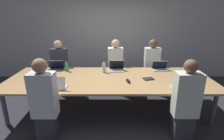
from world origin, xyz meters
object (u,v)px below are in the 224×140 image
at_px(person_far_center, 116,66).
at_px(bottle_far_left, 68,67).
at_px(person_near_left, 45,102).
at_px(stapler, 129,81).
at_px(laptop_far_center, 117,68).
at_px(laptop_near_left, 58,85).
at_px(person_far_right, 152,66).
at_px(bottle_far_center, 105,68).
at_px(laptop_far_left, 57,67).
at_px(laptop_near_right, 182,85).
at_px(person_near_right, 186,103).
at_px(cup_near_left, 45,86).
at_px(person_far_left, 61,67).
at_px(laptop_far_right, 160,67).

bearing_deg(person_far_center, bottle_far_left, -153.31).
height_order(person_near_left, stapler, person_near_left).
bearing_deg(laptop_far_center, laptop_near_left, -135.58).
distance_m(person_far_right, bottle_far_center, 1.45).
distance_m(person_near_left, stapler, 1.59).
xyz_separation_m(person_far_right, stapler, (-0.76, -1.30, 0.08)).
bearing_deg(laptop_near_left, laptop_far_left, -72.13).
height_order(person_far_right, laptop_near_right, person_far_right).
bearing_deg(person_near_right, laptop_far_left, -31.35).
height_order(person_far_center, cup_near_left, person_far_center).
bearing_deg(laptop_far_left, laptop_near_right, -23.72).
bearing_deg(stapler, person_far_left, 130.06).
relative_size(laptop_far_right, person_far_center, 0.26).
bearing_deg(person_far_right, bottle_far_left, -164.78).
bearing_deg(laptop_near_left, bottle_far_left, -85.60).
xyz_separation_m(person_near_right, laptop_far_left, (-2.55, 1.56, 0.13)).
bearing_deg(person_far_center, laptop_near_right, -54.74).
distance_m(person_far_right, laptop_far_left, 2.49).
bearing_deg(person_near_left, cup_near_left, -70.70).
bearing_deg(person_far_left, person_far_right, 2.20).
height_order(person_far_center, person_near_left, person_near_left).
distance_m(cup_near_left, stapler, 1.59).
bearing_deg(bottle_far_center, person_near_right, -44.58).
height_order(laptop_far_right, laptop_far_left, laptop_far_left).
height_order(person_far_center, laptop_far_left, person_far_center).
height_order(person_far_left, bottle_far_left, person_far_left).
distance_m(laptop_near_right, laptop_near_left, 2.25).
relative_size(person_far_right, bottle_far_left, 5.82).
relative_size(laptop_far_right, laptop_near_left, 1.11).
bearing_deg(laptop_far_right, laptop_far_left, 179.61).
relative_size(laptop_far_center, person_near_right, 0.25).
xyz_separation_m(person_near_right, cup_near_left, (-2.43, 0.44, 0.10)).
relative_size(person_near_right, person_near_left, 0.99).
height_order(bottle_far_left, stapler, bottle_far_left).
height_order(person_far_right, laptop_far_left, person_far_right).
height_order(laptop_far_right, bottle_far_left, bottle_far_left).
height_order(bottle_far_center, cup_near_left, bottle_far_center).
xyz_separation_m(person_far_center, stapler, (0.23, -1.31, 0.08)).
bearing_deg(laptop_far_right, bottle_far_left, -177.84).
distance_m(person_near_right, cup_near_left, 2.47).
distance_m(bottle_far_center, stapler, 0.81).
height_order(laptop_far_center, person_far_center, person_far_center).
xyz_separation_m(person_far_right, laptop_near_right, (0.17, -1.63, 0.12)).
bearing_deg(stapler, person_far_right, 45.17).
xyz_separation_m(person_near_right, stapler, (-0.87, 0.74, 0.08)).
bearing_deg(laptop_far_center, person_far_right, 29.17).
relative_size(laptop_near_right, person_near_left, 0.22).
relative_size(bottle_far_center, laptop_near_right, 0.84).
bearing_deg(laptop_near_left, person_near_left, 78.15).
bearing_deg(bottle_far_center, person_far_center, 67.83).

